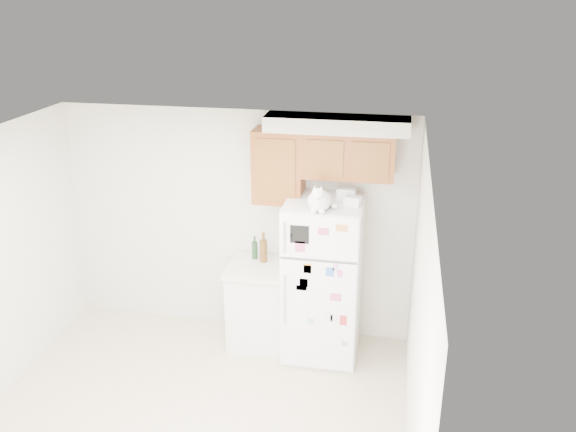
% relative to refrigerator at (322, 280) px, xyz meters
% --- Properties ---
extents(room_shell, '(3.84, 4.04, 2.52)m').
position_rel_refrigerator_xyz_m(room_shell, '(-0.87, -1.36, 0.82)').
color(room_shell, silver).
rests_on(room_shell, ground_plane).
extents(refrigerator, '(0.76, 0.78, 1.70)m').
position_rel_refrigerator_xyz_m(refrigerator, '(0.00, 0.00, 0.00)').
color(refrigerator, white).
rests_on(refrigerator, ground_plane).
extents(base_counter, '(0.64, 0.64, 0.92)m').
position_rel_refrigerator_xyz_m(base_counter, '(-0.69, 0.07, -0.39)').
color(base_counter, white).
rests_on(base_counter, ground_plane).
extents(cat, '(0.28, 0.40, 0.28)m').
position_rel_refrigerator_xyz_m(cat, '(-0.02, -0.25, 0.96)').
color(cat, white).
rests_on(cat, refrigerator).
extents(storage_box_back, '(0.19, 0.14, 0.10)m').
position_rel_refrigerator_xyz_m(storage_box_back, '(0.20, 0.17, 0.90)').
color(storage_box_back, white).
rests_on(storage_box_back, refrigerator).
extents(storage_box_front, '(0.17, 0.14, 0.09)m').
position_rel_refrigerator_xyz_m(storage_box_front, '(0.28, -0.04, 0.89)').
color(storage_box_front, white).
rests_on(storage_box_front, refrigerator).
extents(bottle_green, '(0.06, 0.06, 0.26)m').
position_rel_refrigerator_xyz_m(bottle_green, '(-0.77, 0.23, 0.20)').
color(bottle_green, '#19381E').
rests_on(bottle_green, base_counter).
extents(bottle_amber, '(0.08, 0.08, 0.33)m').
position_rel_refrigerator_xyz_m(bottle_amber, '(-0.66, 0.17, 0.24)').
color(bottle_amber, '#593814').
rests_on(bottle_amber, base_counter).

